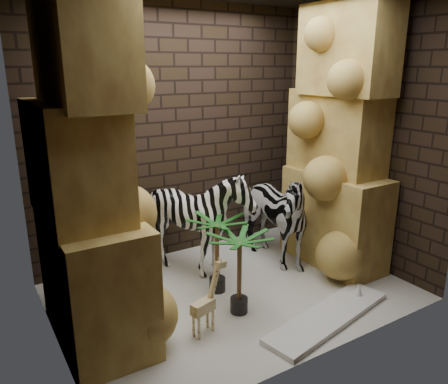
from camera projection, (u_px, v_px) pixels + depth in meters
floor at (233, 292)px, 4.58m from camera, size 3.50×3.50×0.00m
wall_back at (176, 134)px, 5.18m from camera, size 3.50×0.00×3.50m
wall_front at (328, 179)px, 3.14m from camera, size 3.50×0.00×3.50m
wall_left at (39, 175)px, 3.27m from camera, size 0.00×3.00×3.00m
wall_right at (360, 136)px, 5.04m from camera, size 0.00×3.00×3.00m
rock_pillar_left at (86, 169)px, 3.45m from camera, size 0.68×1.30×3.00m
rock_pillar_right at (340, 139)px, 4.88m from camera, size 0.58×1.25×3.00m
zebra_right at (269, 207)px, 5.11m from camera, size 0.64×1.16×1.37m
zebra_left at (199, 226)px, 4.85m from camera, size 1.31×1.48×1.13m
giraffe_toy at (203, 299)px, 3.78m from camera, size 0.36×0.21×0.67m
palm_front at (217, 254)px, 4.48m from camera, size 0.36×0.36×0.84m
palm_back at (239, 273)px, 4.09m from camera, size 0.36×0.36×0.82m
surfboard at (328, 317)px, 4.08m from camera, size 1.55×0.66×0.05m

